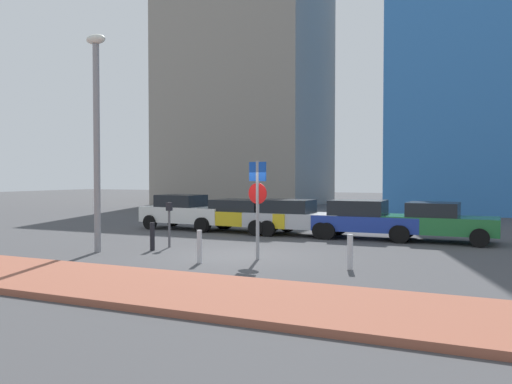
{
  "coord_description": "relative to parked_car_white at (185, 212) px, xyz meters",
  "views": [
    {
      "loc": [
        6.87,
        -13.97,
        2.4
      ],
      "look_at": [
        -1.13,
        3.78,
        1.8
      ],
      "focal_mm": 36.54,
      "sensor_mm": 36.0,
      "label": 1
    }
  ],
  "objects": [
    {
      "name": "ground_plane",
      "position": [
        5.67,
        -6.06,
        -0.79
      ],
      "size": [
        120.0,
        120.0,
        0.0
      ],
      "primitive_type": "plane",
      "color": "#424244"
    },
    {
      "name": "sidewalk_brick",
      "position": [
        5.67,
        -11.12,
        -0.72
      ],
      "size": [
        40.0,
        3.1,
        0.14
      ],
      "primitive_type": "cube",
      "color": "#93513D",
      "rests_on": "ground"
    },
    {
      "name": "parked_car_white",
      "position": [
        0.0,
        0.0,
        0.0
      ],
      "size": [
        4.18,
        2.12,
        1.55
      ],
      "color": "white",
      "rests_on": "ground"
    },
    {
      "name": "parked_car_yellow",
      "position": [
        3.01,
        -0.08,
        -0.06
      ],
      "size": [
        4.63,
        2.34,
        1.39
      ],
      "color": "gold",
      "rests_on": "ground"
    },
    {
      "name": "parked_car_silver",
      "position": [
        5.27,
        -0.29,
        -0.04
      ],
      "size": [
        3.95,
        1.94,
        1.44
      ],
      "color": "#B7BABF",
      "rests_on": "ground"
    },
    {
      "name": "parked_car_blue",
      "position": [
        8.18,
        -0.21,
        -0.03
      ],
      "size": [
        4.0,
        2.12,
        1.47
      ],
      "color": "#1E389E",
      "rests_on": "ground"
    },
    {
      "name": "parked_car_green",
      "position": [
        10.86,
        -0.2,
        -0.05
      ],
      "size": [
        3.97,
        2.07,
        1.44
      ],
      "color": "#237238",
      "rests_on": "ground"
    },
    {
      "name": "parking_sign_post",
      "position": [
        6.48,
        -6.47,
        0.99
      ],
      "size": [
        0.6,
        0.11,
        2.83
      ],
      "color": "gray",
      "rests_on": "ground"
    },
    {
      "name": "parking_meter",
      "position": [
        2.73,
        -5.35,
        0.18
      ],
      "size": [
        0.18,
        0.14,
        1.51
      ],
      "color": "#4C4C51",
      "rests_on": "ground"
    },
    {
      "name": "street_lamp",
      "position": [
        1.29,
        -7.21,
        3.23
      ],
      "size": [
        0.7,
        0.36,
        6.8
      ],
      "color": "gray",
      "rests_on": "ground"
    },
    {
      "name": "traffic_bollard_near",
      "position": [
        9.3,
        -6.98,
        -0.34
      ],
      "size": [
        0.15,
        0.15,
        0.91
      ],
      "primitive_type": "cylinder",
      "color": "#B7B7BC",
      "rests_on": "ground"
    },
    {
      "name": "traffic_bollard_mid",
      "position": [
        5.28,
        -7.71,
        -0.34
      ],
      "size": [
        0.14,
        0.14,
        0.91
      ],
      "primitive_type": "cylinder",
      "color": "#B7B7BC",
      "rests_on": "ground"
    },
    {
      "name": "traffic_bollard_far",
      "position": [
        2.65,
        -6.21,
        -0.34
      ],
      "size": [
        0.15,
        0.15,
        0.9
      ],
      "primitive_type": "cylinder",
      "color": "black",
      "rests_on": "ground"
    },
    {
      "name": "building_under_construction",
      "position": [
        -6.75,
        20.74,
        8.88
      ],
      "size": [
        12.8,
        10.51,
        19.35
      ],
      "primitive_type": "cube",
      "color": "gray",
      "rests_on": "ground"
    }
  ]
}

